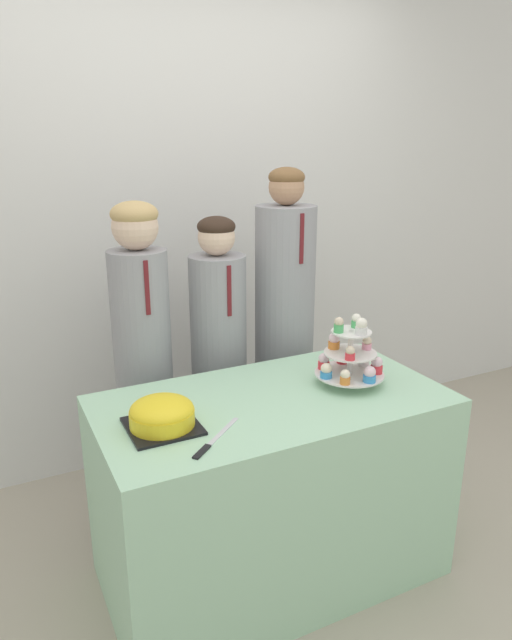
{
  "coord_description": "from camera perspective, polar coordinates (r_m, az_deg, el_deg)",
  "views": [
    {
      "loc": [
        -0.91,
        -1.35,
        1.68
      ],
      "look_at": [
        -0.05,
        0.38,
        1.07
      ],
      "focal_mm": 32.0,
      "sensor_mm": 36.0,
      "label": 1
    }
  ],
  "objects": [
    {
      "name": "table",
      "position": [
        2.32,
        1.61,
        -16.47
      ],
      "size": [
        1.3,
        0.68,
        0.77
      ],
      "color": "#A8DBB2",
      "rests_on": "ground_plane"
    },
    {
      "name": "ground_plane",
      "position": [
        2.34,
        5.99,
        -28.5
      ],
      "size": [
        16.0,
        16.0,
        0.0
      ],
      "primitive_type": "plane",
      "color": "#ADA38E"
    },
    {
      "name": "student_1",
      "position": [
        2.66,
        -3.69,
        -5.2
      ],
      "size": [
        0.25,
        0.26,
        1.38
      ],
      "color": "#939399",
      "rests_on": "ground_plane"
    },
    {
      "name": "student_0",
      "position": [
        2.53,
        -11.11,
        -5.23
      ],
      "size": [
        0.25,
        0.25,
        1.45
      ],
      "color": "#939399",
      "rests_on": "ground_plane"
    },
    {
      "name": "cake_knife",
      "position": [
        1.83,
        -4.64,
        -12.29
      ],
      "size": [
        0.23,
        0.2,
        0.01
      ],
      "rotation": [
        0.0,
        0.0,
        0.7
      ],
      "color": "silver",
      "rests_on": "table"
    },
    {
      "name": "round_cake",
      "position": [
        1.93,
        -9.38,
        -9.25
      ],
      "size": [
        0.23,
        0.23,
        0.1
      ],
      "color": "black",
      "rests_on": "table"
    },
    {
      "name": "student_2",
      "position": [
        2.76,
        2.82,
        -2.31
      ],
      "size": [
        0.28,
        0.29,
        1.57
      ],
      "color": "#939399",
      "rests_on": "ground_plane"
    },
    {
      "name": "wall_back",
      "position": [
        3.0,
        -8.72,
        10.96
      ],
      "size": [
        9.0,
        0.06,
        2.7
      ],
      "color": "silver",
      "rests_on": "ground_plane"
    },
    {
      "name": "cupcake_stand",
      "position": [
        2.23,
        9.43,
        -3.57
      ],
      "size": [
        0.27,
        0.27,
        0.28
      ],
      "color": "silver",
      "rests_on": "table"
    }
  ]
}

